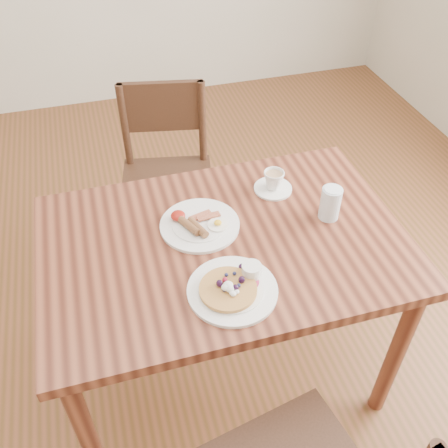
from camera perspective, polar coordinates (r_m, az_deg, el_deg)
name	(u,v)px	position (r m, az deg, el deg)	size (l,w,h in m)	color
ground	(224,365)	(2.23, 0.00, -15.79)	(5.00, 5.00, 0.00)	brown
dining_table	(224,260)	(1.71, 0.00, -4.18)	(1.20, 0.80, 0.75)	brown
chair_far	(167,172)	(2.38, -6.56, 5.96)	(0.49, 0.49, 0.88)	#3F2317
pancake_plate	(233,288)	(1.48, 1.08, -7.28)	(0.27, 0.27, 0.06)	white
breakfast_plate	(199,224)	(1.68, -2.92, -0.02)	(0.27, 0.27, 0.04)	white
teacup_saucer	(273,182)	(1.83, 5.67, 4.78)	(0.14, 0.14, 0.08)	white
water_glass	(330,203)	(1.72, 12.05, 2.33)	(0.07, 0.07, 0.12)	silver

